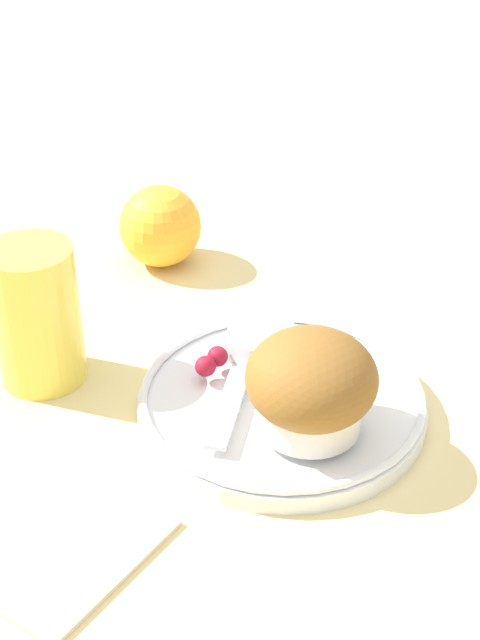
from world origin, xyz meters
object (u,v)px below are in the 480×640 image
object	(u,v)px
butter_knife	(244,362)
juice_glass	(37,315)
orange_fruit	(160,226)
muffin	(311,385)

from	to	relation	value
butter_knife	juice_glass	xyz separation A→B (m)	(-0.08, 0.13, 0.03)
orange_fruit	juice_glass	world-z (taller)	juice_glass
muffin	juice_glass	size ratio (longest dim) A/B	0.80
butter_knife	orange_fruit	bearing A→B (deg)	33.00
butter_knife	juice_glass	bearing A→B (deg)	96.56
orange_fruit	muffin	bearing A→B (deg)	-120.53
muffin	orange_fruit	size ratio (longest dim) A/B	1.17
orange_fruit	juice_glass	xyz separation A→B (m)	(-0.19, -0.04, 0.02)
butter_knife	juice_glass	distance (m)	0.16
muffin	butter_knife	size ratio (longest dim) A/B	0.47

